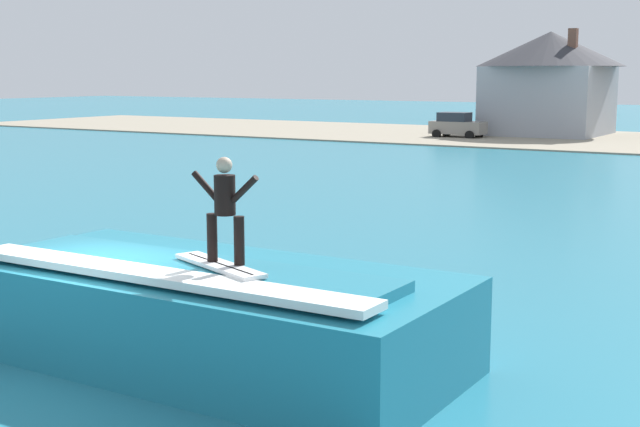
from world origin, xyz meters
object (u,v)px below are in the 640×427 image
(surfboard, at_px, (219,265))
(surfer, at_px, (225,205))
(tree_tall_bare, at_px, (569,74))
(house_with_chimney, at_px, (549,77))
(car_near_shore, at_px, (457,125))
(wave_crest, at_px, (207,313))

(surfboard, xyz_separation_m, surfer, (0.07, 0.07, 0.92))
(surfer, relative_size, tree_tall_bare, 0.27)
(house_with_chimney, bearing_deg, tree_tall_bare, -14.03)
(surfer, bearing_deg, car_near_shore, 108.88)
(surfer, distance_m, house_with_chimney, 56.81)
(wave_crest, distance_m, tree_tall_bare, 55.72)
(surfboard, xyz_separation_m, tree_tall_bare, (-10.46, 55.15, 2.89))
(surfboard, distance_m, house_with_chimney, 56.90)
(wave_crest, relative_size, car_near_shore, 2.08)
(wave_crest, xyz_separation_m, house_with_chimney, (-11.45, 55.10, 3.54))
(car_near_shore, bearing_deg, surfer, -71.12)
(car_near_shore, xyz_separation_m, house_with_chimney, (4.70, 6.26, 3.40))
(house_with_chimney, xyz_separation_m, tree_tall_bare, (1.60, -0.40, 0.28))
(wave_crest, distance_m, house_with_chimney, 56.39)
(wave_crest, bearing_deg, surfer, -28.62)
(house_with_chimney, bearing_deg, car_near_shore, -126.91)
(surfboard, bearing_deg, surfer, 47.08)
(surfboard, bearing_deg, house_with_chimney, 102.24)
(surfboard, distance_m, surfer, 0.93)
(surfboard, distance_m, car_near_shore, 52.06)
(wave_crest, bearing_deg, car_near_shore, 108.30)
(wave_crest, relative_size, surfer, 5.06)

